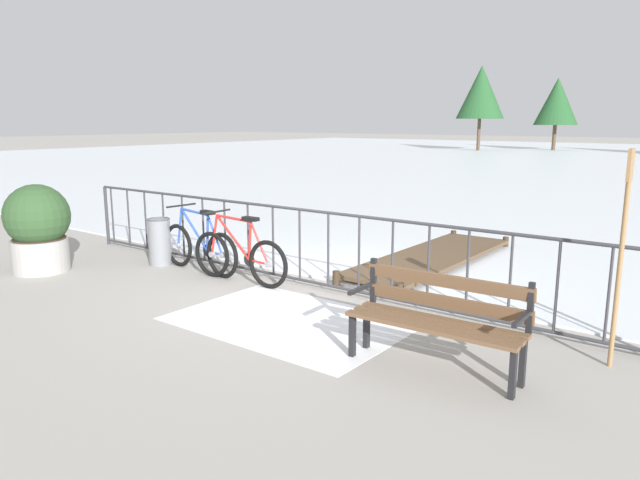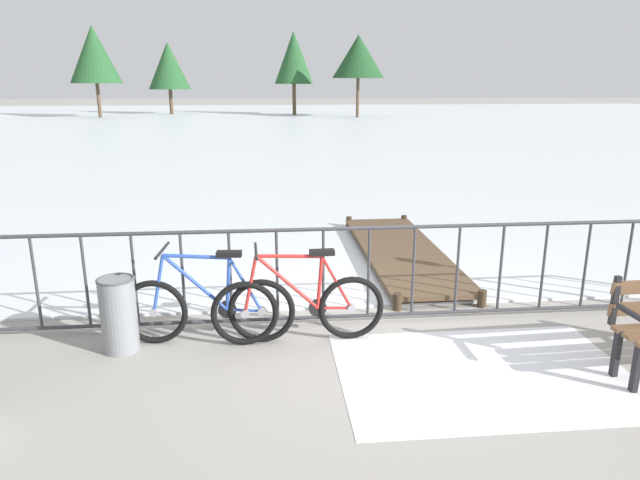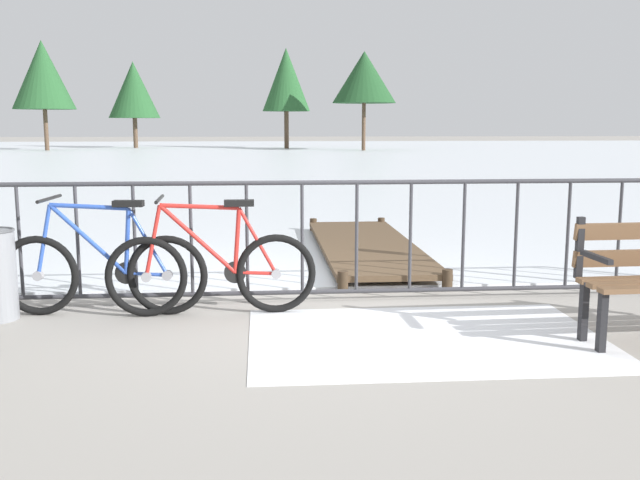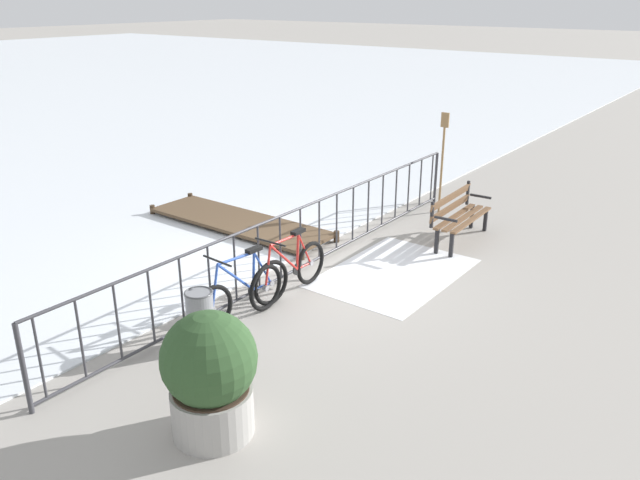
{
  "view_description": "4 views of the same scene",
  "coord_description": "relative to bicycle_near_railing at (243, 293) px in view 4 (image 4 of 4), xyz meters",
  "views": [
    {
      "loc": [
        4.91,
        -6.01,
        2.21
      ],
      "look_at": [
        0.78,
        -0.58,
        0.82
      ],
      "focal_mm": 32.98,
      "sensor_mm": 36.0,
      "label": 1
    },
    {
      "loc": [
        -1.06,
        -5.57,
        2.51
      ],
      "look_at": [
        -0.53,
        -0.19,
        0.99
      ],
      "focal_mm": 31.84,
      "sensor_mm": 36.0,
      "label": 2
    },
    {
      "loc": [
        -0.36,
        -6.22,
        1.56
      ],
      "look_at": [
        0.12,
        -0.4,
        0.61
      ],
      "focal_mm": 40.51,
      "sensor_mm": 36.0,
      "label": 3
    },
    {
      "loc": [
        -7.09,
        -5.69,
        4.06
      ],
      "look_at": [
        -0.47,
        -0.73,
        0.85
      ],
      "focal_mm": 35.53,
      "sensor_mm": 36.0,
      "label": 4
    }
  ],
  "objects": [
    {
      "name": "ground_plane",
      "position": [
        1.65,
        0.33,
        -0.37
      ],
      "size": [
        160.0,
        160.0,
        0.0
      ],
      "primitive_type": "plane",
      "color": "#9E9991"
    },
    {
      "name": "snow_patch",
      "position": [
        2.48,
        -0.87,
        -0.36
      ],
      "size": [
        2.58,
        1.78,
        0.01
      ],
      "primitive_type": "cube",
      "color": "white",
      "rests_on": "ground"
    },
    {
      "name": "railing_fence",
      "position": [
        1.65,
        0.33,
        0.19
      ],
      "size": [
        9.06,
        0.06,
        1.07
      ],
      "color": "#38383D",
      "rests_on": "ground"
    },
    {
      "name": "bicycle_near_railing",
      "position": [
        0.0,
        0.0,
        0.0
      ],
      "size": [
        1.71,
        0.52,
        0.97
      ],
      "color": "black",
      "rests_on": "ground"
    },
    {
      "name": "bicycle_second",
      "position": [
        0.89,
        -0.06,
        0.0
      ],
      "size": [
        1.71,
        0.52,
        0.97
      ],
      "color": "black",
      "rests_on": "ground"
    },
    {
      "name": "park_bench",
      "position": [
        4.36,
        -1.02,
        0.14
      ],
      "size": [
        1.62,
        0.54,
        0.89
      ],
      "color": "brown",
      "rests_on": "ground"
    },
    {
      "name": "planter_with_shrub",
      "position": [
        -1.93,
        -1.41,
        0.3
      ],
      "size": [
        0.93,
        0.93,
        1.3
      ],
      "color": "#9E9B96",
      "rests_on": "ground"
    },
    {
      "name": "trash_bin",
      "position": [
        -0.83,
        -0.07,
        0.0
      ],
      "size": [
        0.35,
        0.35,
        0.73
      ],
      "color": "gray",
      "rests_on": "ground"
    },
    {
      "name": "oar_upright",
      "position": [
        5.62,
        -0.04,
        0.77
      ],
      "size": [
        0.04,
        0.16,
        1.98
      ],
      "color": "#937047",
      "rests_on": "ground"
    },
    {
      "name": "wooden_dock",
      "position": [
        2.54,
        2.51,
        -0.25
      ],
      "size": [
        1.1,
        3.85,
        0.2
      ],
      "color": "brown",
      "rests_on": "ground"
    }
  ]
}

